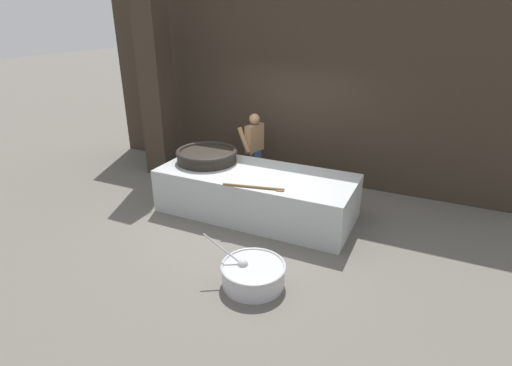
# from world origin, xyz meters

# --- Properties ---
(ground_plane) EXTENTS (60.00, 60.00, 0.00)m
(ground_plane) POSITION_xyz_m (0.00, 0.00, 0.00)
(ground_plane) COLOR #666059
(back_wall) EXTENTS (9.41, 0.24, 4.25)m
(back_wall) POSITION_xyz_m (0.00, 2.10, 2.13)
(back_wall) COLOR #382D23
(back_wall) RESTS_ON ground_plane
(support_pillar) EXTENTS (0.53, 0.53, 4.25)m
(support_pillar) POSITION_xyz_m (-2.83, 1.02, 2.13)
(support_pillar) COLOR #382D23
(support_pillar) RESTS_ON ground_plane
(hearth_platform) EXTENTS (3.47, 1.45, 0.80)m
(hearth_platform) POSITION_xyz_m (0.00, 0.00, 0.40)
(hearth_platform) COLOR #B2B7B7
(hearth_platform) RESTS_ON ground_plane
(giant_wok_near) EXTENTS (1.16, 1.16, 0.23)m
(giant_wok_near) POSITION_xyz_m (-1.08, 0.13, 0.92)
(giant_wok_near) COLOR black
(giant_wok_near) RESTS_ON hearth_platform
(stirring_paddle) EXTENTS (1.00, 0.28, 0.04)m
(stirring_paddle) POSITION_xyz_m (0.30, -0.61, 0.81)
(stirring_paddle) COLOR brown
(stirring_paddle) RESTS_ON hearth_platform
(cook) EXTENTS (0.42, 0.60, 1.54)m
(cook) POSITION_xyz_m (-0.59, 1.16, 0.83)
(cook) COLOR #9E7551
(cook) RESTS_ON ground_plane
(prep_bowl_vegetables) EXTENTS (1.14, 0.88, 0.68)m
(prep_bowl_vegetables) POSITION_xyz_m (0.86, -1.91, 0.17)
(prep_bowl_vegetables) COLOR #B7B7BC
(prep_bowl_vegetables) RESTS_ON ground_plane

